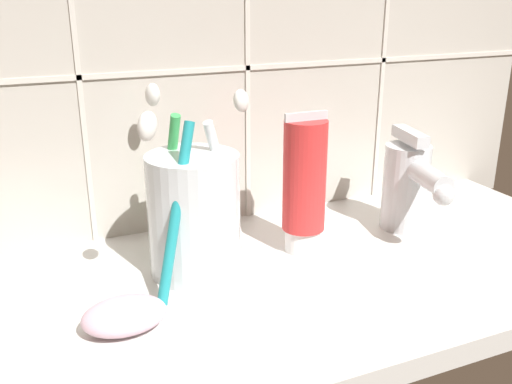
# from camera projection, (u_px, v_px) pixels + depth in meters

# --- Properties ---
(sink_counter) EXTENTS (0.68, 0.30, 0.02)m
(sink_counter) POSITION_uv_depth(u_px,v_px,m) (292.00, 282.00, 0.53)
(sink_counter) COLOR silver
(sink_counter) RESTS_ON ground
(tile_wall_backsplash) EXTENTS (0.78, 0.02, 0.49)m
(tile_wall_backsplash) POSITION_uv_depth(u_px,v_px,m) (229.00, 8.00, 0.58)
(tile_wall_backsplash) COLOR #B7B2A8
(tile_wall_backsplash) RESTS_ON ground
(toothbrush_cup) EXTENTS (0.13, 0.15, 0.17)m
(toothbrush_cup) POSITION_uv_depth(u_px,v_px,m) (194.00, 212.00, 0.51)
(toothbrush_cup) COLOR silver
(toothbrush_cup) RESTS_ON sink_counter
(toothpaste_tube) EXTENTS (0.04, 0.04, 0.14)m
(toothpaste_tube) POSITION_uv_depth(u_px,v_px,m) (304.00, 184.00, 0.54)
(toothpaste_tube) COLOR white
(toothpaste_tube) RESTS_ON sink_counter
(sink_faucet) EXTENTS (0.05, 0.12, 0.11)m
(sink_faucet) POSITION_uv_depth(u_px,v_px,m) (409.00, 184.00, 0.60)
(sink_faucet) COLOR silver
(sink_faucet) RESTS_ON sink_counter
(soap_bar) EXTENTS (0.06, 0.05, 0.02)m
(soap_bar) POSITION_uv_depth(u_px,v_px,m) (124.00, 315.00, 0.43)
(soap_bar) COLOR #DBB2C6
(soap_bar) RESTS_ON sink_counter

